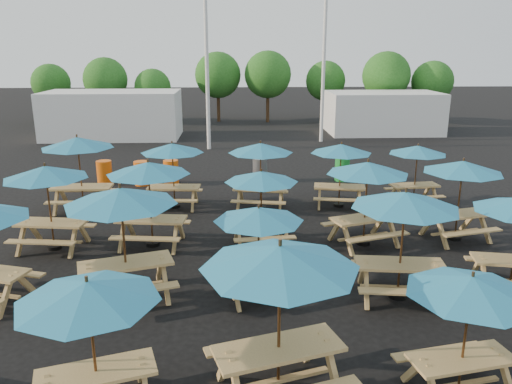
{
  "coord_description": "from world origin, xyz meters",
  "views": [
    {
      "loc": [
        -0.66,
        -12.92,
        5.24
      ],
      "look_at": [
        0.0,
        1.5,
        1.1
      ],
      "focal_mm": 35.0,
      "sensor_mm": 36.0,
      "label": 1
    }
  ],
  "objects_px": {
    "picnic_unit_3": "(78,146)",
    "picnic_unit_9": "(259,219)",
    "picnic_unit_4": "(88,299)",
    "waste_bin_3": "(260,170)",
    "picnic_unit_12": "(471,292)",
    "picnic_unit_13": "(405,206)",
    "picnic_unit_11": "(261,152)",
    "picnic_unit_15": "(341,152)",
    "picnic_unit_2": "(46,177)",
    "picnic_unit_19": "(418,153)",
    "waste_bin_1": "(142,173)",
    "picnic_unit_10": "(261,181)",
    "waste_bin_2": "(171,172)",
    "waste_bin_4": "(342,169)",
    "picnic_unit_6": "(148,173)",
    "picnic_unit_7": "(172,152)",
    "picnic_unit_8": "(280,265)",
    "picnic_unit_14": "(368,173)",
    "waste_bin_0": "(104,173)",
    "picnic_unit_18": "(462,171)",
    "picnic_unit_5": "(121,202)"
  },
  "relations": [
    {
      "from": "picnic_unit_13",
      "to": "picnic_unit_8",
      "type": "bearing_deg",
      "value": -126.22
    },
    {
      "from": "picnic_unit_13",
      "to": "picnic_unit_14",
      "type": "bearing_deg",
      "value": 96.68
    },
    {
      "from": "waste_bin_0",
      "to": "waste_bin_1",
      "type": "relative_size",
      "value": 1.0
    },
    {
      "from": "waste_bin_3",
      "to": "waste_bin_0",
      "type": "bearing_deg",
      "value": -178.21
    },
    {
      "from": "picnic_unit_7",
      "to": "picnic_unit_11",
      "type": "xyz_separation_m",
      "value": [
        2.94,
        -0.33,
        0.04
      ]
    },
    {
      "from": "picnic_unit_3",
      "to": "picnic_unit_8",
      "type": "xyz_separation_m",
      "value": [
        5.75,
        -9.63,
        0.02
      ]
    },
    {
      "from": "picnic_unit_14",
      "to": "waste_bin_4",
      "type": "relative_size",
      "value": 2.92
    },
    {
      "from": "picnic_unit_10",
      "to": "picnic_unit_13",
      "type": "relative_size",
      "value": 0.87
    },
    {
      "from": "picnic_unit_9",
      "to": "waste_bin_0",
      "type": "xyz_separation_m",
      "value": [
        -5.7,
        9.73,
        -1.3
      ]
    },
    {
      "from": "waste_bin_0",
      "to": "waste_bin_3",
      "type": "xyz_separation_m",
      "value": [
        6.26,
        0.2,
        0.0
      ]
    },
    {
      "from": "picnic_unit_4",
      "to": "waste_bin_1",
      "type": "distance_m",
      "value": 13.31
    },
    {
      "from": "picnic_unit_4",
      "to": "picnic_unit_14",
      "type": "xyz_separation_m",
      "value": [
        5.63,
        6.47,
        0.16
      ]
    },
    {
      "from": "waste_bin_4",
      "to": "picnic_unit_6",
      "type": "bearing_deg",
      "value": -134.64
    },
    {
      "from": "picnic_unit_4",
      "to": "waste_bin_3",
      "type": "distance_m",
      "value": 13.93
    },
    {
      "from": "picnic_unit_4",
      "to": "waste_bin_1",
      "type": "xyz_separation_m",
      "value": [
        -1.63,
        13.14,
        -1.42
      ]
    },
    {
      "from": "picnic_unit_12",
      "to": "waste_bin_2",
      "type": "height_order",
      "value": "picnic_unit_12"
    },
    {
      "from": "picnic_unit_4",
      "to": "picnic_unit_18",
      "type": "relative_size",
      "value": 0.97
    },
    {
      "from": "picnic_unit_6",
      "to": "picnic_unit_7",
      "type": "height_order",
      "value": "picnic_unit_6"
    },
    {
      "from": "picnic_unit_5",
      "to": "picnic_unit_12",
      "type": "distance_m",
      "value": 6.8
    },
    {
      "from": "picnic_unit_8",
      "to": "picnic_unit_9",
      "type": "bearing_deg",
      "value": 75.56
    },
    {
      "from": "picnic_unit_8",
      "to": "waste_bin_4",
      "type": "distance_m",
      "value": 13.81
    },
    {
      "from": "picnic_unit_10",
      "to": "waste_bin_0",
      "type": "height_order",
      "value": "picnic_unit_10"
    },
    {
      "from": "picnic_unit_8",
      "to": "picnic_unit_11",
      "type": "xyz_separation_m",
      "value": [
        0.23,
        9.46,
        -0.21
      ]
    },
    {
      "from": "picnic_unit_4",
      "to": "waste_bin_2",
      "type": "distance_m",
      "value": 13.38
    },
    {
      "from": "picnic_unit_19",
      "to": "picnic_unit_3",
      "type": "bearing_deg",
      "value": 174.72
    },
    {
      "from": "picnic_unit_13",
      "to": "waste_bin_1",
      "type": "bearing_deg",
      "value": 133.72
    },
    {
      "from": "picnic_unit_12",
      "to": "waste_bin_0",
      "type": "distance_m",
      "value": 15.82
    },
    {
      "from": "picnic_unit_7",
      "to": "picnic_unit_15",
      "type": "relative_size",
      "value": 0.93
    },
    {
      "from": "picnic_unit_10",
      "to": "picnic_unit_11",
      "type": "distance_m",
      "value": 3.23
    },
    {
      "from": "picnic_unit_3",
      "to": "picnic_unit_2",
      "type": "bearing_deg",
      "value": -86.67
    },
    {
      "from": "picnic_unit_14",
      "to": "waste_bin_2",
      "type": "bearing_deg",
      "value": 113.39
    },
    {
      "from": "picnic_unit_13",
      "to": "picnic_unit_19",
      "type": "height_order",
      "value": "picnic_unit_13"
    },
    {
      "from": "picnic_unit_14",
      "to": "waste_bin_0",
      "type": "distance_m",
      "value": 11.23
    },
    {
      "from": "waste_bin_3",
      "to": "picnic_unit_13",
      "type": "bearing_deg",
      "value": -76.19
    },
    {
      "from": "waste_bin_1",
      "to": "picnic_unit_10",
      "type": "bearing_deg",
      "value": -56.19
    },
    {
      "from": "picnic_unit_12",
      "to": "picnic_unit_13",
      "type": "height_order",
      "value": "picnic_unit_13"
    },
    {
      "from": "picnic_unit_4",
      "to": "waste_bin_1",
      "type": "height_order",
      "value": "picnic_unit_4"
    },
    {
      "from": "picnic_unit_2",
      "to": "picnic_unit_6",
      "type": "xyz_separation_m",
      "value": [
        2.64,
        0.13,
        0.04
      ]
    },
    {
      "from": "picnic_unit_7",
      "to": "waste_bin_2",
      "type": "relative_size",
      "value": 2.34
    },
    {
      "from": "picnic_unit_12",
      "to": "picnic_unit_15",
      "type": "relative_size",
      "value": 0.94
    },
    {
      "from": "picnic_unit_3",
      "to": "picnic_unit_4",
      "type": "height_order",
      "value": "picnic_unit_3"
    },
    {
      "from": "picnic_unit_11",
      "to": "picnic_unit_15",
      "type": "bearing_deg",
      "value": 13.4
    },
    {
      "from": "picnic_unit_3",
      "to": "picnic_unit_9",
      "type": "bearing_deg",
      "value": -48.2
    },
    {
      "from": "picnic_unit_4",
      "to": "waste_bin_1",
      "type": "relative_size",
      "value": 2.66
    },
    {
      "from": "picnic_unit_2",
      "to": "picnic_unit_19",
      "type": "bearing_deg",
      "value": 25.29
    },
    {
      "from": "picnic_unit_10",
      "to": "picnic_unit_19",
      "type": "xyz_separation_m",
      "value": [
        5.56,
        3.6,
        -0.03
      ]
    },
    {
      "from": "picnic_unit_10",
      "to": "picnic_unit_14",
      "type": "bearing_deg",
      "value": -8.05
    },
    {
      "from": "picnic_unit_12",
      "to": "picnic_unit_19",
      "type": "bearing_deg",
      "value": 63.26
    },
    {
      "from": "picnic_unit_15",
      "to": "waste_bin_4",
      "type": "bearing_deg",
      "value": 87.02
    },
    {
      "from": "picnic_unit_8",
      "to": "picnic_unit_15",
      "type": "distance_m",
      "value": 10.09
    }
  ]
}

